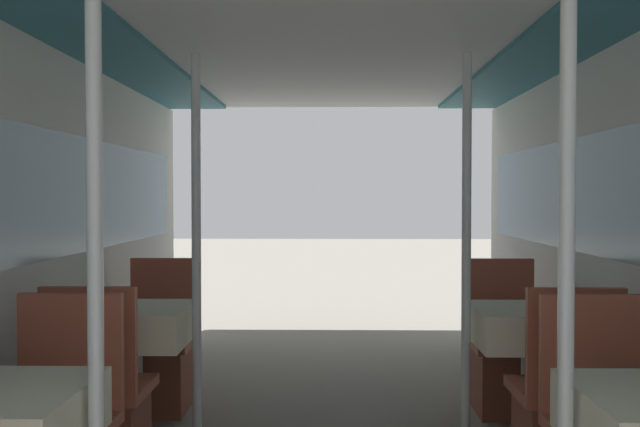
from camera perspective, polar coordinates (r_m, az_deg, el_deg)
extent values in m
cube|color=silver|center=(3.54, -23.14, -3.28)|extent=(0.05, 6.19, 2.07)
cube|color=#7A9EB7|center=(3.52, -23.01, 1.42)|extent=(0.03, 5.69, 0.65)
cube|color=silver|center=(3.31, 0.86, 15.45)|extent=(2.87, 6.19, 0.04)
cube|color=#2D707F|center=(3.51, -19.35, 13.97)|extent=(0.52, 5.94, 0.03)
cube|color=#2D707F|center=(3.50, 21.11, 13.98)|extent=(0.52, 5.94, 0.03)
cube|color=#9E4C38|center=(3.13, -19.30, -10.38)|extent=(0.43, 0.04, 0.48)
cylinder|color=silver|center=(2.30, -17.53, -5.72)|extent=(0.05, 0.05, 2.07)
cylinder|color=#B7B7BC|center=(4.05, -14.68, -12.35)|extent=(0.09, 0.09, 0.69)
cube|color=#93704C|center=(3.98, -14.71, -7.43)|extent=(0.55, 0.55, 0.02)
cube|color=beige|center=(3.99, -14.70, -8.63)|extent=(0.59, 0.59, 0.20)
cube|color=#9E4C38|center=(3.55, -16.99, -13.30)|extent=(0.43, 0.43, 0.05)
cube|color=#9E4C38|center=(3.32, -18.07, -9.69)|extent=(0.43, 0.04, 0.48)
cube|color=brown|center=(4.57, -12.87, -12.82)|extent=(0.36, 0.36, 0.39)
cube|color=#9E4C38|center=(4.52, -12.89, -10.09)|extent=(0.43, 0.43, 0.05)
cube|color=#9E4C38|center=(4.66, -12.33, -6.44)|extent=(0.43, 0.04, 0.48)
cylinder|color=silver|center=(3.86, -9.86, -2.79)|extent=(0.05, 0.05, 2.07)
cube|color=#9E4C38|center=(3.12, 21.00, -10.42)|extent=(0.43, 0.04, 0.48)
cylinder|color=silver|center=(2.29, 19.10, -5.76)|extent=(0.05, 0.05, 2.07)
cylinder|color=#B7B7BC|center=(4.04, 16.45, -12.39)|extent=(0.09, 0.09, 0.69)
cube|color=#93704C|center=(3.97, 16.48, -7.45)|extent=(0.55, 0.55, 0.02)
cube|color=beige|center=(3.98, 16.47, -8.66)|extent=(0.59, 0.59, 0.20)
cube|color=#9E4C38|center=(3.55, 18.72, -13.34)|extent=(0.43, 0.43, 0.05)
cube|color=#9E4C38|center=(3.31, 19.79, -9.73)|extent=(0.43, 0.04, 0.48)
cube|color=brown|center=(4.56, 14.67, -12.84)|extent=(0.36, 0.36, 0.39)
cube|color=#9E4C38|center=(4.51, 14.69, -10.11)|extent=(0.43, 0.43, 0.05)
cube|color=#9E4C38|center=(4.65, 14.15, -6.46)|extent=(0.43, 0.04, 0.48)
cylinder|color=silver|center=(3.86, 11.63, -2.80)|extent=(0.05, 0.05, 2.07)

